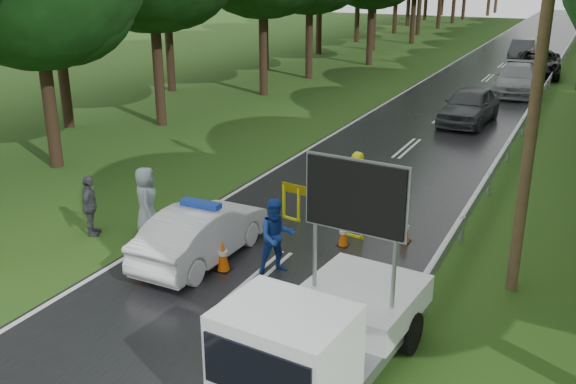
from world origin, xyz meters
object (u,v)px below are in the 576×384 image
Objects in this scene: work_truck at (320,335)px; queue_car_first at (469,106)px; barrier at (322,200)px; queue_car_fourth at (522,50)px; officer at (356,183)px; queue_car_second at (517,79)px; queue_car_third at (538,63)px; civilian at (277,236)px; police_sedan at (202,233)px.

work_truck reaches higher than queue_car_first.
queue_car_fourth is (0.65, 35.77, -0.07)m from barrier.
work_truck is 2.55× the size of officer.
queue_car_first is 8.20m from queue_car_second.
queue_car_first is 0.80× the size of queue_car_third.
civilian reaches higher than queue_car_third.
queue_car_second is 1.21× the size of queue_car_fourth.
officer is at bearing 82.69° from barrier.
barrier is 0.43× the size of queue_car_third.
officer is 0.39× the size of queue_car_first.
queue_car_first is (1.03, 16.74, -0.08)m from civilian.
civilian is (0.09, -2.80, 0.08)m from barrier.
work_truck is at bearing 64.89° from officer.
barrier is 0.47× the size of queue_car_second.
officer is 0.34× the size of queue_car_second.
police_sedan and queue_car_fourth have the same top height.
police_sedan is at bearing -101.96° from queue_car_second.
work_truck reaches higher than queue_car_fourth.
queue_car_second is (1.97, 24.89, -0.10)m from civilian.
civilian reaches higher than barrier.
police_sedan is 4.90m from officer.
queue_car_fourth is at bearing -92.54° from police_sedan.
civilian is 0.38× the size of queue_car_first.
queue_car_second is 13.75m from queue_car_fourth.
queue_car_fourth is (0.56, 38.57, -0.15)m from civilian.
barrier is 22.19m from queue_car_second.
work_truck is 1.85× the size of barrier.
queue_car_second is at bearing 87.67° from queue_car_first.
civilian is 0.33× the size of queue_car_second.
queue_car_third is (1.33, 14.81, 0.01)m from queue_car_first.
queue_car_second is (2.06, 22.10, -0.02)m from barrier.
civilian is at bearing -77.70° from barrier.
queue_car_fourth is at bearing 99.42° from barrier.
queue_car_second is (1.61, 20.71, -0.14)m from officer.
officer is 27.44m from queue_car_third.
queue_car_fourth is at bearing 95.46° from queue_car_first.
queue_car_third is (2.36, 31.55, -0.07)m from civilian.
queue_car_first is (2.92, 16.92, 0.13)m from police_sedan.
queue_car_fourth is at bearing 97.89° from work_truck.
queue_car_first is 14.87m from queue_car_third.
police_sedan is 32.01m from queue_car_third.
officer reaches higher than queue_car_fourth.
work_truck is at bearing 144.55° from police_sedan.
civilian is at bearing -92.35° from queue_car_fourth.
officer is at bearing -88.86° from queue_car_first.
officer is 12.58m from queue_car_first.
police_sedan is 2.20× the size of officer.
work_truck reaches higher than queue_car_third.
civilian is (-2.56, 3.47, -0.10)m from work_truck.
queue_car_fourth is (2.45, 38.74, 0.06)m from police_sedan.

